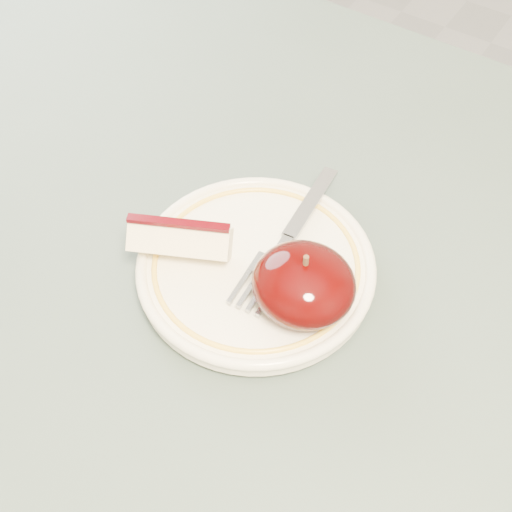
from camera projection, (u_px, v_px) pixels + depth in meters
The scene contains 5 objects.
table at pixel (137, 366), 0.61m from camera, with size 0.90×0.90×0.75m.
plate at pixel (256, 267), 0.55m from camera, with size 0.19×0.19×0.02m.
apple_half at pixel (304, 284), 0.51m from camera, with size 0.08×0.07×0.06m.
apple_wedge at pixel (180, 238), 0.54m from camera, with size 0.08×0.06×0.04m.
fork at pixel (288, 238), 0.56m from camera, with size 0.04×0.16×0.00m.
Camera 1 is at (0.25, -0.20, 1.20)m, focal length 50.00 mm.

